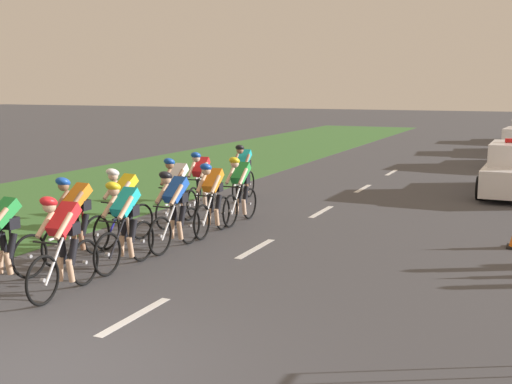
# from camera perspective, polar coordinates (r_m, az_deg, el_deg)

# --- Properties ---
(ground_plane) EXTENTS (160.00, 160.00, 0.00)m
(ground_plane) POSITION_cam_1_polar(r_m,az_deg,el_deg) (7.53, -19.63, -15.13)
(ground_plane) COLOR #424247
(grass_verge) EXTENTS (7.00, 60.00, 0.01)m
(grass_verge) POSITION_cam_1_polar(r_m,az_deg,el_deg) (22.64, -8.64, 1.47)
(grass_verge) COLOR #3D7033
(grass_verge) RESTS_ON ground
(lane_markings_centre) EXTENTS (0.14, 21.60, 0.01)m
(lane_markings_centre) POSITION_cam_1_polar(r_m,az_deg,el_deg) (14.12, 3.25, -3.17)
(lane_markings_centre) COLOR white
(lane_markings_centre) RESTS_ON ground
(cyclist_lead) EXTENTS (0.45, 1.72, 1.56)m
(cyclist_lead) POSITION_cam_1_polar(r_m,az_deg,el_deg) (10.58, -21.58, -3.71)
(cyclist_lead) COLOR black
(cyclist_lead) RESTS_ON ground
(cyclist_second) EXTENTS (0.43, 1.72, 1.56)m
(cyclist_second) POSITION_cam_1_polar(r_m,az_deg,el_deg) (9.87, -16.69, -4.35)
(cyclist_second) COLOR black
(cyclist_second) RESTS_ON ground
(cyclist_third) EXTENTS (0.43, 1.72, 1.56)m
(cyclist_third) POSITION_cam_1_polar(r_m,az_deg,el_deg) (11.75, -15.62, -2.14)
(cyclist_third) COLOR black
(cyclist_third) RESTS_ON ground
(cyclist_fourth) EXTENTS (0.42, 1.72, 1.56)m
(cyclist_fourth) POSITION_cam_1_polar(r_m,az_deg,el_deg) (11.05, -11.56, -2.70)
(cyclist_fourth) COLOR black
(cyclist_fourth) RESTS_ON ground
(cyclist_fifth) EXTENTS (0.45, 1.72, 1.56)m
(cyclist_fifth) POSITION_cam_1_polar(r_m,az_deg,el_deg) (12.75, -11.63, -1.11)
(cyclist_fifth) COLOR black
(cyclist_fifth) RESTS_ON ground
(cyclist_sixth) EXTENTS (0.43, 1.72, 1.56)m
(cyclist_sixth) POSITION_cam_1_polar(r_m,az_deg,el_deg) (12.18, -7.20, -1.47)
(cyclist_sixth) COLOR black
(cyclist_sixth) RESTS_ON ground
(cyclist_seventh) EXTENTS (0.42, 1.72, 1.56)m
(cyclist_seventh) POSITION_cam_1_polar(r_m,az_deg,el_deg) (14.36, -7.03, 0.16)
(cyclist_seventh) COLOR black
(cyclist_seventh) RESTS_ON ground
(cyclist_eighth) EXTENTS (0.42, 1.72, 1.56)m
(cyclist_eighth) POSITION_cam_1_polar(r_m,az_deg,el_deg) (13.34, -3.90, -0.48)
(cyclist_eighth) COLOR black
(cyclist_eighth) RESTS_ON ground
(cyclist_ninth) EXTENTS (0.46, 1.72, 1.56)m
(cyclist_ninth) POSITION_cam_1_polar(r_m,az_deg,el_deg) (15.59, -4.92, 0.92)
(cyclist_ninth) COLOR black
(cyclist_ninth) RESTS_ON ground
(cyclist_tenth) EXTENTS (0.42, 1.72, 1.56)m
(cyclist_tenth) POSITION_cam_1_polar(r_m,az_deg,el_deg) (14.45, -1.44, 0.29)
(cyclist_tenth) COLOR black
(cyclist_tenth) RESTS_ON ground
(cyclist_eleventh) EXTENTS (0.44, 1.72, 1.56)m
(cyclist_eleventh) POSITION_cam_1_polar(r_m,az_deg,el_deg) (17.42, -1.13, 1.84)
(cyclist_eleventh) COLOR black
(cyclist_eleventh) RESTS_ON ground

